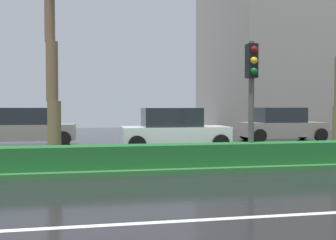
{
  "coord_description": "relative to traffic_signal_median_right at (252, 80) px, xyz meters",
  "views": [
    {
      "loc": [
        0.73,
        -3.96,
        1.77
      ],
      "look_at": [
        3.83,
        12.14,
        1.22
      ],
      "focal_mm": 42.77,
      "sensor_mm": 36.0,
      "label": 1
    }
  ],
  "objects": [
    {
      "name": "car_in_traffic_second",
      "position": [
        -7.4,
        8.53,
        -1.71
      ],
      "size": [
        4.3,
        2.02,
        1.72
      ],
      "color": "gray",
      "rests_on": "ground_plane"
    },
    {
      "name": "median_hedge",
      "position": [
        -5.2,
        -0.12,
        -2.08
      ],
      "size": [
        76.5,
        0.7,
        0.6
      ],
      "color": "#1E6028",
      "rests_on": "median_strip"
    },
    {
      "name": "building_far_right",
      "position": [
        15.93,
        23.25,
        6.0
      ],
      "size": [
        18.91,
        14.58,
        17.07
      ],
      "color": "gray",
      "rests_on": "ground_plane"
    },
    {
      "name": "traffic_signal_median_right",
      "position": [
        0.0,
        0.0,
        0.0
      ],
      "size": [
        0.28,
        0.43,
        3.46
      ],
      "color": "#4C4C47",
      "rests_on": "median_strip"
    },
    {
      "name": "car_in_traffic_fourth",
      "position": [
        5.22,
        8.53,
        -1.71
      ],
      "size": [
        4.3,
        2.02,
        1.72
      ],
      "color": "gray",
      "rests_on": "ground_plane"
    },
    {
      "name": "median_strip",
      "position": [
        -5.2,
        1.28,
        -2.46
      ],
      "size": [
        85.5,
        4.0,
        0.15
      ],
      "primitive_type": "cube",
      "color": "#2D6B33",
      "rests_on": "ground_plane"
    },
    {
      "name": "near_lane_divider_stripe",
      "position": [
        -5.2,
        -4.72,
        -2.53
      ],
      "size": [
        81.0,
        0.14,
        0.01
      ],
      "primitive_type": "cube",
      "color": "white",
      "rests_on": "ground_plane"
    },
    {
      "name": "car_in_traffic_third",
      "position": [
        -1.17,
        5.21,
        -1.71
      ],
      "size": [
        4.3,
        2.02,
        1.72
      ],
      "color": "white",
      "rests_on": "ground_plane"
    },
    {
      "name": "ground_plane",
      "position": [
        -5.2,
        2.28,
        -2.58
      ],
      "size": [
        90.0,
        42.0,
        0.1
      ],
      "primitive_type": "cube",
      "color": "black"
    }
  ]
}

